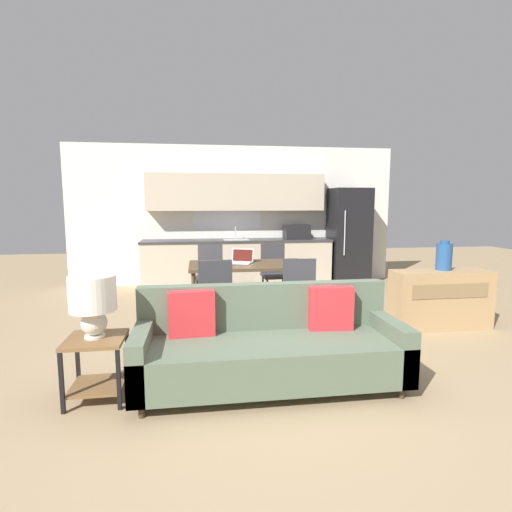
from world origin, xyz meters
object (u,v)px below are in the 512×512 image
object	(u,v)px
refrigerator	(349,236)
vase	(444,256)
credenza	(440,299)
dining_chair_far_right	(274,270)
dining_chair_far_left	(210,271)
dining_chair_near_left	(214,294)
couch	(269,347)
dining_chair_near_right	(298,291)
dining_table	(248,268)
laptop	(241,259)
side_table	(96,358)
table_lamp	(93,299)

from	to	relation	value
refrigerator	vase	size ratio (longest dim) A/B	5.00
credenza	dining_chair_far_right	bearing A→B (deg)	137.16
dining_chair_far_left	dining_chair_near_left	size ratio (longest dim) A/B	1.00
credenza	couch	bearing A→B (deg)	-152.48
dining_chair_far_left	dining_chair_near_right	bearing A→B (deg)	-49.47
refrigerator	dining_table	world-z (taller)	refrigerator
dining_chair_far_left	vase	bearing A→B (deg)	-22.68
dining_chair_far_left	laptop	xyz separation A→B (m)	(0.43, -0.73, 0.28)
dining_chair_far_right	dining_chair_far_left	distance (m)	1.04
dining_table	credenza	size ratio (longest dim) A/B	1.31
dining_chair_near_right	dining_chair_far_left	size ratio (longest dim) A/B	1.00
side_table	credenza	xyz separation A→B (m)	(3.89, 1.34, 0.03)
couch	dining_chair_far_right	world-z (taller)	dining_chair_far_right
credenza	vase	world-z (taller)	vase
refrigerator	dining_chair_near_right	world-z (taller)	refrigerator
vase	dining_chair_near_right	size ratio (longest dim) A/B	0.40
dining_chair_near_right	dining_chair_far_left	bearing A→B (deg)	-51.43
couch	dining_chair_near_left	bearing A→B (deg)	106.35
side_table	vase	xyz separation A→B (m)	(3.93, 1.38, 0.57)
dining_chair_near_right	laptop	xyz separation A→B (m)	(-0.60, 0.89, 0.28)
dining_table	dining_chair_far_right	bearing A→B (deg)	55.70
dining_table	dining_chair_far_right	distance (m)	0.95
vase	laptop	distance (m)	2.68
vase	credenza	bearing A→B (deg)	-135.16
dining_chair_near_left	laptop	bearing A→B (deg)	-123.80
couch	table_lamp	world-z (taller)	table_lamp
couch	laptop	distance (m)	2.36
refrigerator	dining_chair_far_left	world-z (taller)	refrigerator
couch	vase	world-z (taller)	vase
side_table	dining_chair_far_left	distance (m)	3.27
table_lamp	dining_chair_near_right	bearing A→B (deg)	35.56
table_lamp	credenza	bearing A→B (deg)	18.79
table_lamp	dining_chair_far_right	world-z (taller)	table_lamp
dining_chair_near_left	laptop	size ratio (longest dim) A/B	2.36
dining_chair_far_right	dining_chair_near_left	distance (m)	1.88
refrigerator	credenza	distance (m)	3.00
table_lamp	dining_chair_far_right	xyz separation A→B (m)	(2.06, 3.03, -0.33)
dining_table	dining_chair_far_right	size ratio (longest dim) A/B	1.78
couch	table_lamp	bearing A→B (deg)	-178.27
refrigerator	vase	world-z (taller)	refrigerator
couch	dining_chair_near_left	size ratio (longest dim) A/B	2.45
credenza	dining_chair_far_right	world-z (taller)	dining_chair_far_right
dining_chair_near_right	dining_chair_near_left	world-z (taller)	same
dining_chair_near_right	laptop	world-z (taller)	laptop
side_table	table_lamp	bearing A→B (deg)	115.90
refrigerator	couch	world-z (taller)	refrigerator
table_lamp	vase	world-z (taller)	vase
dining_chair_far_right	laptop	size ratio (longest dim) A/B	2.36
side_table	dining_chair_near_left	xyz separation A→B (m)	(1.01, 1.48, 0.16)
couch	dining_chair_far_left	world-z (taller)	dining_chair_far_left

